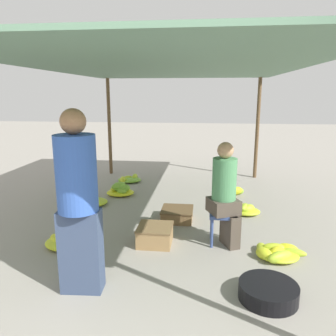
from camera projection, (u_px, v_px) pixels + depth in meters
canopy_post_back_left at (109, 127)px, 7.71m from camera, size 0.08×0.08×2.24m
canopy_post_back_right at (257, 129)px, 7.33m from camera, size 0.08×0.08×2.24m
canopy_tarp at (168, 67)px, 4.64m from camera, size 3.81×5.83×0.04m
vendor_foreground at (78, 201)px, 3.04m from camera, size 0.41×0.40×1.77m
stool at (223, 219)px, 4.16m from camera, size 0.34×0.34×0.42m
vendor_seated at (225, 192)px, 4.07m from camera, size 0.45×0.45×1.32m
basin_black at (268, 292)px, 3.06m from camera, size 0.55×0.55×0.16m
banana_pile_left_0 at (91, 200)px, 5.72m from camera, size 0.56×0.59×0.23m
banana_pile_left_1 at (128, 179)px, 7.16m from camera, size 0.51×0.49×0.16m
banana_pile_left_2 at (120, 190)px, 6.22m from camera, size 0.52×0.53×0.26m
banana_pile_left_3 at (70, 241)px, 4.15m from camera, size 0.66×0.56×0.22m
banana_pile_right_0 at (246, 209)px, 5.25m from camera, size 0.43×0.42×0.19m
banana_pile_right_1 at (277, 253)px, 3.84m from camera, size 0.64×0.53×0.15m
banana_pile_right_2 at (233, 189)px, 6.27m from camera, size 0.42×0.34×0.30m
crate_near at (177, 214)px, 4.99m from camera, size 0.48×0.48×0.18m
crate_mid at (155, 235)px, 4.20m from camera, size 0.44×0.44×0.24m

